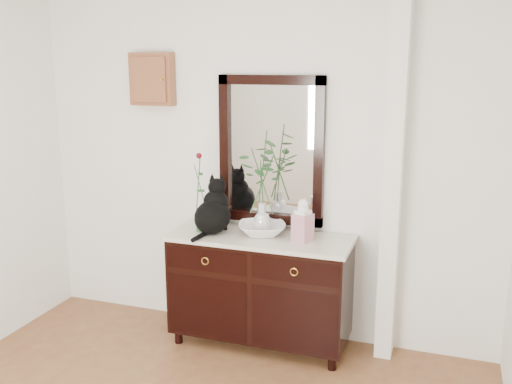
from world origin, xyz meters
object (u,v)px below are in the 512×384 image
at_px(cat, 212,206).
at_px(ginger_jar, 303,220).
at_px(sideboard, 260,285).
at_px(lotus_bowl, 262,229).

bearing_deg(cat, ginger_jar, 6.14).
xyz_separation_m(cat, ginger_jar, (0.68, 0.02, -0.05)).
bearing_deg(sideboard, cat, -174.10).
relative_size(cat, ginger_jar, 1.29).
relative_size(sideboard, cat, 3.27).
height_order(sideboard, ginger_jar, ginger_jar).
bearing_deg(lotus_bowl, cat, -168.49).
distance_m(cat, lotus_bowl, 0.40).
bearing_deg(ginger_jar, sideboard, 177.40).
xyz_separation_m(sideboard, ginger_jar, (0.32, -0.01, 0.53)).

